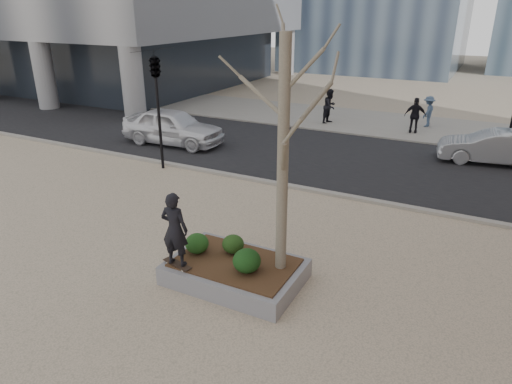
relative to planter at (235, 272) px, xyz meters
The scene contains 17 objects.
ground 1.02m from the planter, behind, with size 120.00×120.00×0.00m, color tan.
street 10.05m from the planter, 95.71° to the left, with size 60.00×8.00×0.02m, color black.
far_sidewalk 17.03m from the planter, 93.37° to the left, with size 60.00×6.00×0.02m, color gray.
planter is the anchor object (origin of this frame).
planter_mulch 0.25m from the planter, ahead, with size 2.70×1.70×0.04m, color #382314.
sycamore_tree 3.71m from the planter, 16.70° to the left, with size 2.80×2.80×6.60m, color gray, non-canonical shape.
shrub_left 1.14m from the planter, behind, with size 0.56×0.56×0.48m, color #144014.
shrub_middle 0.66m from the planter, 125.88° to the left, with size 0.52×0.52×0.44m, color black.
shrub_right 0.72m from the planter, 27.98° to the right, with size 0.62×0.62×0.53m, color black.
skateboard 1.34m from the planter, 146.93° to the right, with size 0.78×0.20×0.07m, color black, non-canonical shape.
skateboarder 1.75m from the planter, 146.93° to the right, with size 0.63×0.41×1.72m, color black.
police_car 11.84m from the planter, 133.75° to the left, with size 1.91×4.76×1.62m, color white.
car_silver 13.14m from the planter, 68.03° to the left, with size 1.42×4.06×1.34m, color #9DA0A5.
pedestrian_a 16.10m from the planter, 101.29° to the left, with size 0.89×0.69×1.82m, color black.
pedestrian_b 17.46m from the planter, 84.42° to the left, with size 1.03×0.59×1.60m, color #3F5472.
pedestrian_c 15.74m from the planter, 85.20° to the left, with size 1.03×0.43×1.76m, color black.
traffic_light_near 8.82m from the planter, 139.25° to the left, with size 0.60×2.48×4.50m, color black, non-canonical shape.
Camera 1 is at (5.59, -7.82, 5.90)m, focal length 32.00 mm.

